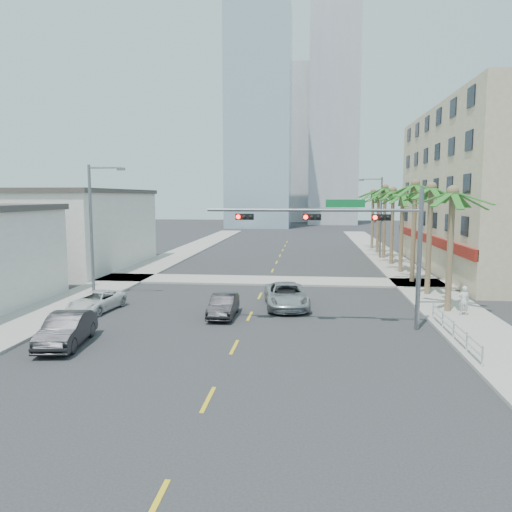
# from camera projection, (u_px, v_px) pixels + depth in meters

# --- Properties ---
(ground) EXTENTS (260.00, 260.00, 0.00)m
(ground) POSITION_uv_depth(u_px,v_px,m) (219.00, 378.00, 19.02)
(ground) COLOR #262628
(ground) RESTS_ON ground
(sidewalk_right) EXTENTS (4.00, 120.00, 0.15)m
(sidewalk_right) POSITION_uv_depth(u_px,v_px,m) (424.00, 288.00, 37.49)
(sidewalk_right) COLOR gray
(sidewalk_right) RESTS_ON ground
(sidewalk_left) EXTENTS (4.00, 120.00, 0.15)m
(sidewalk_left) POSITION_uv_depth(u_px,v_px,m) (116.00, 282.00, 40.02)
(sidewalk_left) COLOR gray
(sidewalk_left) RESTS_ON ground
(sidewalk_cross) EXTENTS (80.00, 4.00, 0.15)m
(sidewalk_cross) POSITION_uv_depth(u_px,v_px,m) (267.00, 281.00, 40.73)
(sidewalk_cross) COLOR gray
(sidewalk_cross) RESTS_ON ground
(building_left_far) EXTENTS (11.00, 18.00, 7.20)m
(building_left_far) POSITION_uv_depth(u_px,v_px,m) (72.00, 231.00, 48.30)
(building_left_far) COLOR beige
(building_left_far) RESTS_ON ground
(tower_far_left) EXTENTS (14.00, 14.00, 48.00)m
(tower_far_left) POSITION_uv_depth(u_px,v_px,m) (259.00, 119.00, 110.81)
(tower_far_left) COLOR #99B2C6
(tower_far_left) RESTS_ON ground
(tower_far_right) EXTENTS (12.00, 12.00, 60.00)m
(tower_far_right) POSITION_uv_depth(u_px,v_px,m) (334.00, 102.00, 123.12)
(tower_far_right) COLOR #ADADB2
(tower_far_right) RESTS_ON ground
(tower_far_center) EXTENTS (16.00, 16.00, 42.00)m
(tower_far_center) POSITION_uv_depth(u_px,v_px,m) (287.00, 146.00, 140.26)
(tower_far_center) COLOR #ADADB2
(tower_far_center) RESTS_ON ground
(traffic_signal_mast) EXTENTS (11.12, 0.54, 7.20)m
(traffic_signal_mast) POSITION_uv_depth(u_px,v_px,m) (356.00, 232.00, 25.66)
(traffic_signal_mast) COLOR slate
(traffic_signal_mast) RESTS_ON ground
(palm_tree_0) EXTENTS (4.80, 4.80, 7.80)m
(palm_tree_0) POSITION_uv_depth(u_px,v_px,m) (453.00, 193.00, 28.81)
(palm_tree_0) COLOR brown
(palm_tree_0) RESTS_ON ground
(palm_tree_1) EXTENTS (4.80, 4.80, 8.16)m
(palm_tree_1) POSITION_uv_depth(u_px,v_px,m) (431.00, 189.00, 33.90)
(palm_tree_1) COLOR brown
(palm_tree_1) RESTS_ON ground
(palm_tree_2) EXTENTS (4.80, 4.80, 8.52)m
(palm_tree_2) POSITION_uv_depth(u_px,v_px,m) (415.00, 185.00, 38.99)
(palm_tree_2) COLOR brown
(palm_tree_2) RESTS_ON ground
(palm_tree_3) EXTENTS (4.80, 4.80, 7.80)m
(palm_tree_3) POSITION_uv_depth(u_px,v_px,m) (403.00, 194.00, 44.21)
(palm_tree_3) COLOR brown
(palm_tree_3) RESTS_ON ground
(palm_tree_4) EXTENTS (4.80, 4.80, 8.16)m
(palm_tree_4) POSITION_uv_depth(u_px,v_px,m) (393.00, 191.00, 49.30)
(palm_tree_4) COLOR brown
(palm_tree_4) RESTS_ON ground
(palm_tree_5) EXTENTS (4.80, 4.80, 8.52)m
(palm_tree_5) POSITION_uv_depth(u_px,v_px,m) (385.00, 188.00, 54.39)
(palm_tree_5) COLOR brown
(palm_tree_5) RESTS_ON ground
(palm_tree_6) EXTENTS (4.80, 4.80, 7.80)m
(palm_tree_6) POSITION_uv_depth(u_px,v_px,m) (379.00, 195.00, 59.61)
(palm_tree_6) COLOR brown
(palm_tree_6) RESTS_ON ground
(palm_tree_7) EXTENTS (4.80, 4.80, 8.16)m
(palm_tree_7) POSITION_uv_depth(u_px,v_px,m) (373.00, 192.00, 64.70)
(palm_tree_7) COLOR brown
(palm_tree_7) RESTS_ON ground
(streetlight_left) EXTENTS (2.55, 0.25, 9.00)m
(streetlight_left) POSITION_uv_depth(u_px,v_px,m) (94.00, 224.00, 33.40)
(streetlight_left) COLOR slate
(streetlight_left) RESTS_ON ground
(streetlight_right) EXTENTS (2.55, 0.25, 9.00)m
(streetlight_right) POSITION_uv_depth(u_px,v_px,m) (379.00, 213.00, 54.78)
(streetlight_right) COLOR slate
(streetlight_right) RESTS_ON ground
(guardrail) EXTENTS (0.08, 8.08, 1.00)m
(guardrail) POSITION_uv_depth(u_px,v_px,m) (454.00, 328.00, 23.78)
(guardrail) COLOR silver
(guardrail) RESTS_ON ground
(car_parked_mid) EXTENTS (2.18, 4.75, 1.51)m
(car_parked_mid) POSITION_uv_depth(u_px,v_px,m) (66.00, 330.00, 23.16)
(car_parked_mid) COLOR black
(car_parked_mid) RESTS_ON ground
(car_parked_far) EXTENTS (2.58, 4.57, 1.20)m
(car_parked_far) POSITION_uv_depth(u_px,v_px,m) (96.00, 301.00, 30.15)
(car_parked_far) COLOR silver
(car_parked_far) RESTS_ON ground
(car_lane_left) EXTENTS (1.40, 3.94, 1.29)m
(car_lane_left) POSITION_uv_depth(u_px,v_px,m) (223.00, 306.00, 28.73)
(car_lane_left) COLOR black
(car_lane_left) RESTS_ON ground
(car_lane_center) EXTENTS (3.24, 5.77, 1.52)m
(car_lane_center) POSITION_uv_depth(u_px,v_px,m) (286.00, 296.00, 31.07)
(car_lane_center) COLOR #B2B3B7
(car_lane_center) RESTS_ON ground
(car_lane_right) EXTENTS (1.82, 4.26, 1.23)m
(car_lane_right) POSITION_uv_depth(u_px,v_px,m) (286.00, 299.00, 30.81)
(car_lane_right) COLOR black
(car_lane_right) RESTS_ON ground
(pedestrian) EXTENTS (0.62, 0.42, 1.68)m
(pedestrian) POSITION_uv_depth(u_px,v_px,m) (464.00, 300.00, 28.53)
(pedestrian) COLOR silver
(pedestrian) RESTS_ON sidewalk_right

